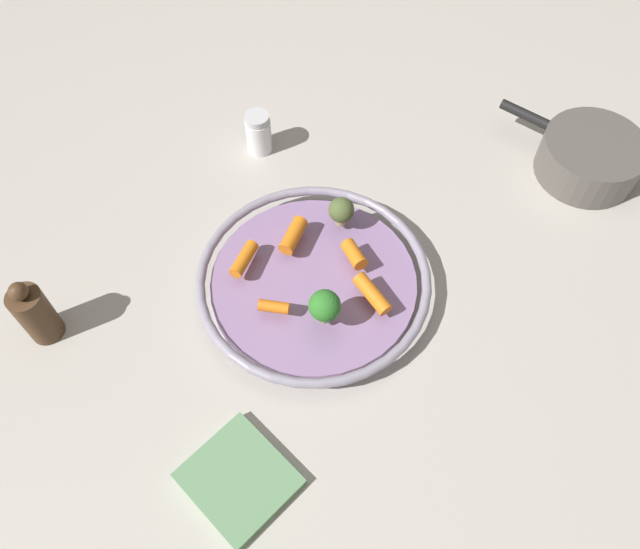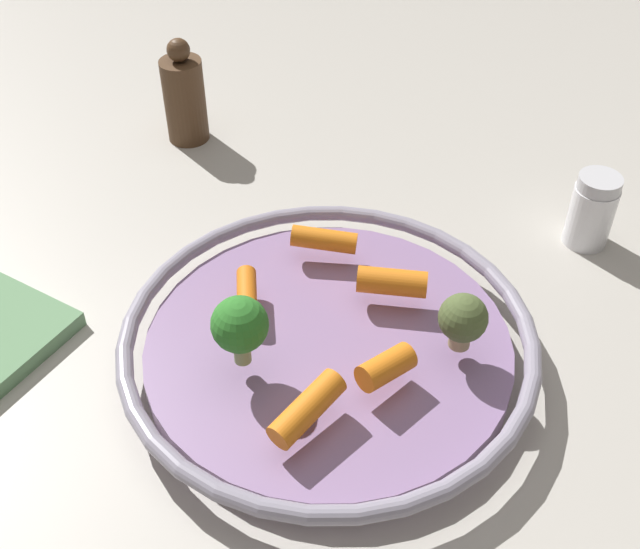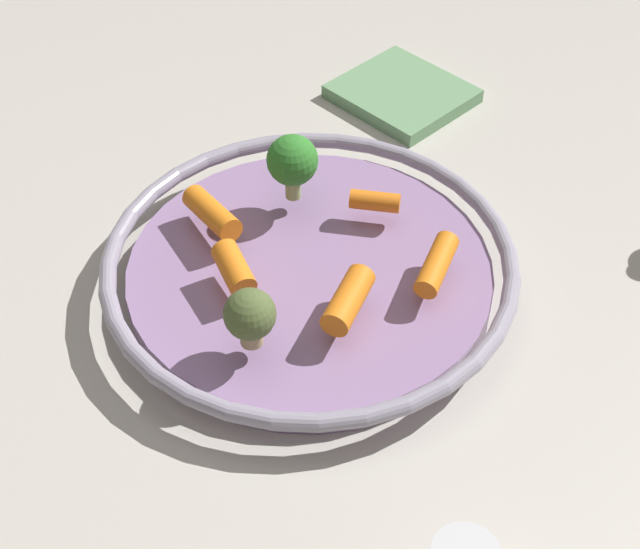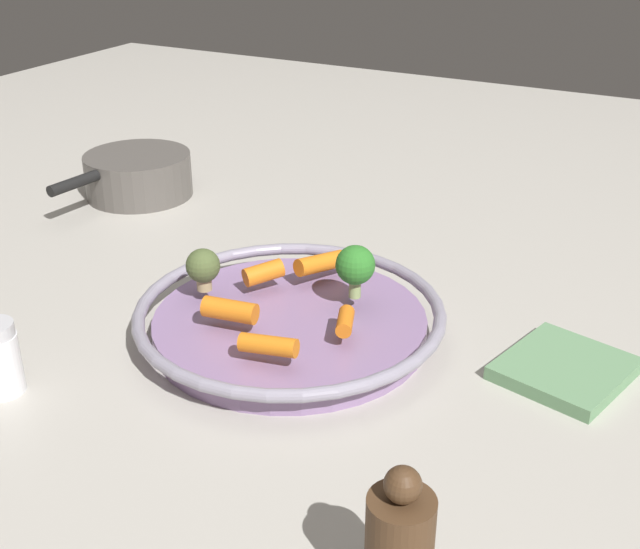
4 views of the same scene
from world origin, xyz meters
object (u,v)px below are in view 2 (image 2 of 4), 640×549
at_px(serving_bowl, 328,345).
at_px(baby_carrot_center, 392,282).
at_px(baby_carrot_right, 307,409).
at_px(baby_carrot_back, 247,289).
at_px(broccoli_floret_large, 240,326).
at_px(broccoli_floret_mid, 463,319).
at_px(salt_shaker, 592,210).
at_px(baby_carrot_near_rim, 324,239).
at_px(pepper_mill, 184,97).
at_px(baby_carrot_left, 386,367).

distance_m(serving_bowl, baby_carrot_center, 0.07).
xyz_separation_m(baby_carrot_right, baby_carrot_back, (0.10, 0.08, -0.00)).
bearing_deg(baby_carrot_back, broccoli_floret_large, -162.26).
bearing_deg(broccoli_floret_mid, salt_shaker, -24.10).
distance_m(serving_bowl, baby_carrot_near_rim, 0.10).
bearing_deg(pepper_mill, baby_carrot_right, -145.51).
relative_size(baby_carrot_right, broccoli_floret_large, 1.05).
relative_size(baby_carrot_right, baby_carrot_near_rim, 1.10).
xyz_separation_m(broccoli_floret_mid, salt_shaker, (0.20, -0.09, -0.03)).
distance_m(baby_carrot_right, salt_shaker, 0.35).
bearing_deg(baby_carrot_near_rim, baby_carrot_left, -146.86).
xyz_separation_m(broccoli_floret_large, pepper_mill, (0.33, 0.19, -0.02)).
bearing_deg(baby_carrot_back, broccoli_floret_mid, -91.53).
height_order(serving_bowl, baby_carrot_center, baby_carrot_center).
xyz_separation_m(baby_carrot_right, baby_carrot_center, (0.14, -0.03, 0.00)).
distance_m(serving_bowl, baby_carrot_back, 0.08).
bearing_deg(salt_shaker, pepper_mill, 81.75).
bearing_deg(baby_carrot_left, broccoli_floret_large, 97.51).
distance_m(baby_carrot_left, baby_carrot_back, 0.14).
bearing_deg(baby_carrot_left, salt_shaker, -28.73).
height_order(broccoli_floret_mid, pepper_mill, pepper_mill).
height_order(serving_bowl, baby_carrot_back, baby_carrot_back).
height_order(serving_bowl, baby_carrot_near_rim, baby_carrot_near_rim).
xyz_separation_m(baby_carrot_back, salt_shaker, (0.20, -0.26, -0.01)).
height_order(baby_carrot_near_rim, broccoli_floret_mid, broccoli_floret_mid).
bearing_deg(serving_bowl, baby_carrot_near_rim, 18.17).
bearing_deg(baby_carrot_center, baby_carrot_left, -170.21).
bearing_deg(salt_shaker, baby_carrot_center, 136.47).
relative_size(broccoli_floret_large, broccoli_floret_mid, 1.24).
bearing_deg(baby_carrot_near_rim, serving_bowl, -161.83).
xyz_separation_m(baby_carrot_center, pepper_mill, (0.22, 0.28, 0.00)).
bearing_deg(serving_bowl, baby_carrot_right, -173.84).
relative_size(baby_carrot_center, salt_shaker, 0.77).
bearing_deg(baby_carrot_back, salt_shaker, -52.88).
bearing_deg(baby_carrot_center, broccoli_floret_mid, -124.75).
bearing_deg(salt_shaker, baby_carrot_right, 149.11).
bearing_deg(broccoli_floret_mid, baby_carrot_center, 55.25).
xyz_separation_m(baby_carrot_back, broccoli_floret_large, (-0.07, -0.02, 0.03)).
xyz_separation_m(baby_carrot_left, baby_carrot_center, (0.09, 0.02, 0.00)).
relative_size(broccoli_floret_large, salt_shaker, 0.81).
bearing_deg(baby_carrot_center, broccoli_floret_large, 139.19).
bearing_deg(broccoli_floret_mid, baby_carrot_near_rim, 58.07).
bearing_deg(broccoli_floret_large, baby_carrot_center, -40.81).
xyz_separation_m(baby_carrot_left, broccoli_floret_large, (-0.01, 0.10, 0.03)).
height_order(baby_carrot_left, pepper_mill, pepper_mill).
bearing_deg(baby_carrot_back, baby_carrot_center, -70.89).
distance_m(baby_carrot_back, salt_shaker, 0.33).
relative_size(baby_carrot_left, baby_carrot_near_rim, 0.77).
relative_size(serving_bowl, salt_shaker, 4.50).
distance_m(baby_carrot_left, salt_shaker, 0.29).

